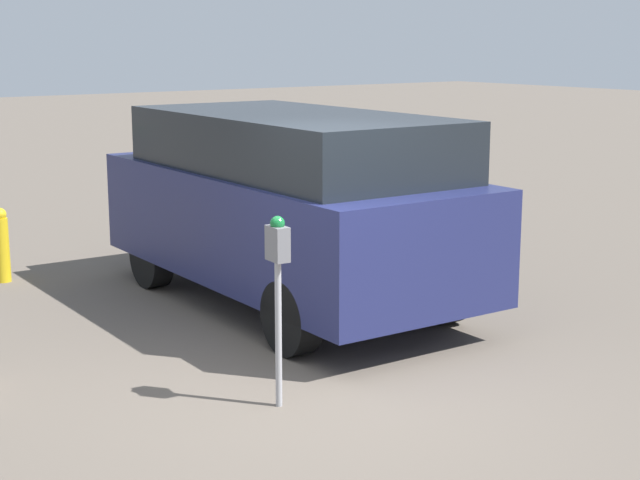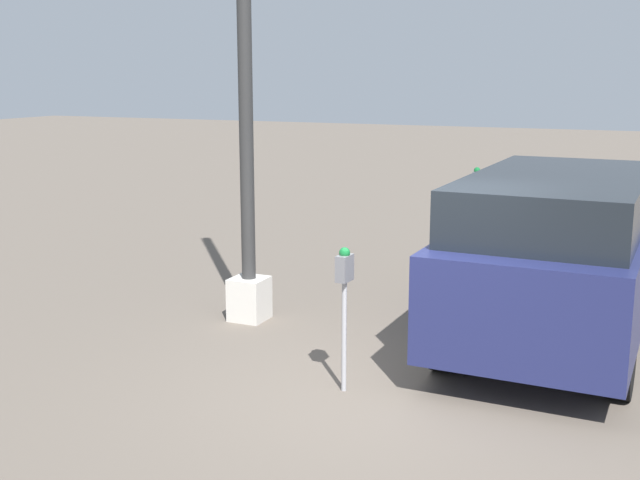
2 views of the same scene
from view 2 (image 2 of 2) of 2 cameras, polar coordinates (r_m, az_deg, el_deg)
name	(u,v)px [view 2 (image 2 of 2)]	position (r m, az deg, el deg)	size (l,w,h in m)	color
ground_plane	(389,391)	(8.17, 4.90, -10.64)	(80.00, 80.00, 0.00)	#60564C
parking_meter_near	(344,286)	(7.81, 1.75, -3.28)	(0.21, 0.13, 1.47)	#9E9EA3
parking_meter_far	(476,191)	(14.00, 11.05, 3.46)	(0.21, 0.13, 1.54)	#9E9EA3
lamp_post	(246,140)	(9.98, -5.26, 7.09)	(0.44, 0.44, 6.41)	beige
parked_van	(557,252)	(9.63, 16.49, -0.81)	(4.73, 2.13, 2.00)	navy
fire_hydrant	(440,247)	(12.78, 8.55, -0.46)	(0.17, 0.17, 0.86)	gold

